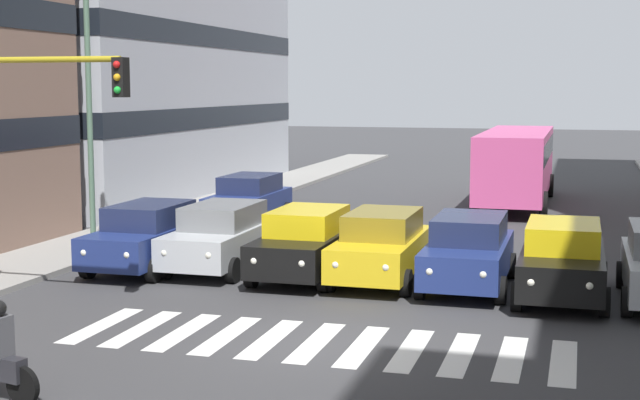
{
  "coord_description": "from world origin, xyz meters",
  "views": [
    {
      "loc": [
        -4.66,
        15.96,
        4.77
      ],
      "look_at": [
        1.2,
        -4.47,
        2.12
      ],
      "focal_mm": 51.15,
      "sensor_mm": 36.0,
      "label": 1
    }
  ],
  "objects_px": {
    "street_lamp_right": "(101,86)",
    "car_4": "(306,243)",
    "car_row2_0": "(249,199)",
    "car_6": "(148,236)",
    "car_3": "(382,246)",
    "bus_behind_traffic": "(517,159)",
    "car_2": "(469,251)",
    "car_5": "(221,236)",
    "car_1": "(562,260)",
    "traffic_light_gantry": "(5,142)"
  },
  "relations": [
    {
      "from": "car_4",
      "to": "car_1",
      "type": "bearing_deg",
      "value": 174.38
    },
    {
      "from": "car_2",
      "to": "car_3",
      "type": "height_order",
      "value": "same"
    },
    {
      "from": "car_1",
      "to": "traffic_light_gantry",
      "type": "height_order",
      "value": "traffic_light_gantry"
    },
    {
      "from": "car_3",
      "to": "car_row2_0",
      "type": "xyz_separation_m",
      "value": [
        6.42,
        -7.88,
        0.0
      ]
    },
    {
      "from": "car_3",
      "to": "car_6",
      "type": "relative_size",
      "value": 1.0
    },
    {
      "from": "car_row2_0",
      "to": "car_6",
      "type": "bearing_deg",
      "value": 91.34
    },
    {
      "from": "car_5",
      "to": "bus_behind_traffic",
      "type": "relative_size",
      "value": 0.42
    },
    {
      "from": "car_5",
      "to": "car_row2_0",
      "type": "bearing_deg",
      "value": -74.74
    },
    {
      "from": "car_3",
      "to": "car_4",
      "type": "height_order",
      "value": "same"
    },
    {
      "from": "car_1",
      "to": "car_5",
      "type": "xyz_separation_m",
      "value": [
        8.67,
        -0.96,
        0.0
      ]
    },
    {
      "from": "car_5",
      "to": "street_lamp_right",
      "type": "relative_size",
      "value": 0.57
    },
    {
      "from": "car_2",
      "to": "car_row2_0",
      "type": "xyz_separation_m",
      "value": [
        8.57,
        -8.04,
        0.0
      ]
    },
    {
      "from": "car_2",
      "to": "car_5",
      "type": "bearing_deg",
      "value": -3.82
    },
    {
      "from": "car_1",
      "to": "traffic_light_gantry",
      "type": "relative_size",
      "value": 0.81
    },
    {
      "from": "car_2",
      "to": "car_6",
      "type": "distance_m",
      "value": 8.38
    },
    {
      "from": "car_2",
      "to": "traffic_light_gantry",
      "type": "height_order",
      "value": "traffic_light_gantry"
    },
    {
      "from": "car_row2_0",
      "to": "traffic_light_gantry",
      "type": "relative_size",
      "value": 0.81
    },
    {
      "from": "car_1",
      "to": "street_lamp_right",
      "type": "bearing_deg",
      "value": -8.32
    },
    {
      "from": "street_lamp_right",
      "to": "bus_behind_traffic",
      "type": "bearing_deg",
      "value": -125.26
    },
    {
      "from": "street_lamp_right",
      "to": "car_3",
      "type": "bearing_deg",
      "value": 172.1
    },
    {
      "from": "bus_behind_traffic",
      "to": "car_3",
      "type": "bearing_deg",
      "value": 82.26
    },
    {
      "from": "car_5",
      "to": "traffic_light_gantry",
      "type": "relative_size",
      "value": 0.81
    },
    {
      "from": "car_row2_0",
      "to": "traffic_light_gantry",
      "type": "distance_m",
      "value": 13.95
    },
    {
      "from": "car_1",
      "to": "car_4",
      "type": "relative_size",
      "value": 1.0
    },
    {
      "from": "street_lamp_right",
      "to": "car_4",
      "type": "bearing_deg",
      "value": 169.05
    },
    {
      "from": "car_row2_0",
      "to": "car_4",
      "type": "bearing_deg",
      "value": 119.48
    },
    {
      "from": "car_1",
      "to": "car_row2_0",
      "type": "bearing_deg",
      "value": -38.58
    },
    {
      "from": "car_row2_0",
      "to": "car_2",
      "type": "bearing_deg",
      "value": 136.82
    },
    {
      "from": "bus_behind_traffic",
      "to": "traffic_light_gantry",
      "type": "bearing_deg",
      "value": 68.16
    },
    {
      "from": "car_2",
      "to": "bus_behind_traffic",
      "type": "bearing_deg",
      "value": -90.0
    },
    {
      "from": "car_6",
      "to": "car_3",
      "type": "bearing_deg",
      "value": -177.97
    },
    {
      "from": "car_5",
      "to": "car_row2_0",
      "type": "height_order",
      "value": "same"
    },
    {
      "from": "car_2",
      "to": "street_lamp_right",
      "type": "distance_m",
      "value": 11.18
    },
    {
      "from": "car_6",
      "to": "street_lamp_right",
      "type": "xyz_separation_m",
      "value": [
        2.01,
        -1.36,
        3.91
      ]
    },
    {
      "from": "car_row2_0",
      "to": "bus_behind_traffic",
      "type": "height_order",
      "value": "bus_behind_traffic"
    },
    {
      "from": "car_5",
      "to": "street_lamp_right",
      "type": "bearing_deg",
      "value": -12.67
    },
    {
      "from": "car_1",
      "to": "car_2",
      "type": "height_order",
      "value": "same"
    },
    {
      "from": "car_1",
      "to": "street_lamp_right",
      "type": "relative_size",
      "value": 0.57
    },
    {
      "from": "car_row2_0",
      "to": "traffic_light_gantry",
      "type": "height_order",
      "value": "traffic_light_gantry"
    },
    {
      "from": "car_2",
      "to": "bus_behind_traffic",
      "type": "xyz_separation_m",
      "value": [
        0.0,
        -16.0,
        0.97
      ]
    },
    {
      "from": "bus_behind_traffic",
      "to": "street_lamp_right",
      "type": "distance_m",
      "value": 18.23
    },
    {
      "from": "car_1",
      "to": "traffic_light_gantry",
      "type": "xyz_separation_m",
      "value": [
        10.84,
        5.1,
        2.78
      ]
    },
    {
      "from": "car_3",
      "to": "bus_behind_traffic",
      "type": "height_order",
      "value": "bus_behind_traffic"
    },
    {
      "from": "car_3",
      "to": "street_lamp_right",
      "type": "relative_size",
      "value": 0.57
    },
    {
      "from": "car_2",
      "to": "car_6",
      "type": "height_order",
      "value": "same"
    },
    {
      "from": "traffic_light_gantry",
      "to": "street_lamp_right",
      "type": "distance_m",
      "value": 7.23
    },
    {
      "from": "car_6",
      "to": "car_row2_0",
      "type": "relative_size",
      "value": 1.0
    },
    {
      "from": "car_3",
      "to": "car_5",
      "type": "bearing_deg",
      "value": -3.52
    },
    {
      "from": "car_4",
      "to": "bus_behind_traffic",
      "type": "distance_m",
      "value": 16.46
    },
    {
      "from": "car_4",
      "to": "car_6",
      "type": "relative_size",
      "value": 1.0
    }
  ]
}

